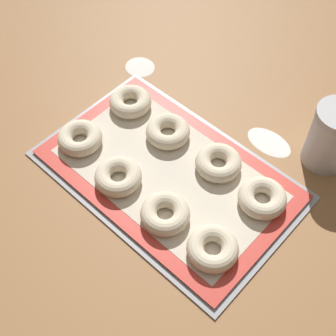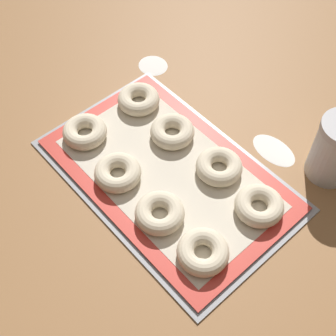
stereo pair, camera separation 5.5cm
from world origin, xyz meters
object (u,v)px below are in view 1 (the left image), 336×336
at_px(baking_tray, 168,175).
at_px(bagel_back_mid_left, 168,131).
at_px(bagel_front_mid_right, 165,213).
at_px(bagel_back_far_right, 262,198).
at_px(bagel_back_mid_right, 218,163).
at_px(bagel_front_far_right, 213,248).
at_px(flour_canister, 331,137).
at_px(bagel_front_mid_left, 118,177).
at_px(bagel_front_far_left, 80,138).
at_px(bagel_back_far_left, 130,102).

relative_size(baking_tray, bagel_back_mid_left, 5.49).
relative_size(bagel_front_mid_right, bagel_back_far_right, 1.00).
bearing_deg(bagel_back_mid_right, bagel_back_mid_left, -176.27).
bearing_deg(bagel_front_mid_right, baking_tray, 129.85).
height_order(bagel_front_far_right, flour_canister, flour_canister).
relative_size(baking_tray, bagel_front_far_right, 5.49).
xyz_separation_m(bagel_front_mid_left, bagel_back_mid_right, (0.13, 0.17, 0.00)).
bearing_deg(bagel_front_far_left, bagel_front_far_right, -1.13).
bearing_deg(bagel_front_mid_left, bagel_back_far_left, 128.69).
bearing_deg(baking_tray, bagel_front_far_right, -23.05).
height_order(bagel_front_mid_left, flour_canister, flour_canister).
relative_size(baking_tray, flour_canister, 3.63).
bearing_deg(baking_tray, bagel_back_far_left, 157.46).
distance_m(bagel_front_mid_right, bagel_back_far_right, 0.20).
distance_m(bagel_front_mid_right, flour_canister, 0.38).
height_order(bagel_front_mid_left, bagel_back_far_right, same).
relative_size(bagel_back_far_left, bagel_back_mid_left, 1.00).
bearing_deg(bagel_back_mid_right, bagel_front_far_left, -149.88).
xyz_separation_m(bagel_back_mid_left, flour_canister, (0.28, 0.19, 0.05)).
relative_size(bagel_front_mid_left, bagel_back_far_right, 1.00).
bearing_deg(bagel_front_far_left, bagel_front_mid_right, -2.70).
xyz_separation_m(bagel_front_far_right, bagel_back_far_left, (-0.38, 0.16, 0.00)).
relative_size(bagel_back_mid_right, bagel_back_far_right, 1.00).
height_order(bagel_back_far_left, bagel_back_mid_left, same).
relative_size(bagel_back_far_right, flour_canister, 0.66).
height_order(bagel_front_mid_left, bagel_back_mid_left, same).
bearing_deg(bagel_front_far_left, baking_tray, 20.01).
xyz_separation_m(bagel_front_far_left, bagel_front_mid_right, (0.26, -0.01, 0.00)).
xyz_separation_m(bagel_front_mid_left, bagel_back_far_left, (-0.13, 0.16, 0.00)).
bearing_deg(bagel_front_mid_left, bagel_back_mid_right, 52.43).
bearing_deg(bagel_back_mid_right, bagel_front_mid_left, -127.57).
xyz_separation_m(bagel_back_far_left, bagel_back_far_right, (0.38, -0.01, 0.00)).
bearing_deg(bagel_back_far_left, bagel_front_far_left, -91.13).
height_order(bagel_front_far_left, bagel_front_mid_left, same).
relative_size(baking_tray, bagel_back_mid_right, 5.49).
xyz_separation_m(bagel_front_far_left, bagel_back_mid_right, (0.26, 0.15, 0.00)).
height_order(bagel_front_far_left, bagel_back_far_right, same).
relative_size(bagel_front_far_right, bagel_back_far_left, 1.00).
xyz_separation_m(bagel_front_mid_left, flour_canister, (0.28, 0.35, 0.05)).
bearing_deg(bagel_back_mid_left, baking_tray, -47.12).
distance_m(baking_tray, bagel_back_far_left, 0.21).
relative_size(bagel_back_far_left, flour_canister, 0.66).
distance_m(bagel_front_far_right, flour_canister, 0.34).
xyz_separation_m(bagel_front_mid_left, bagel_back_far_right, (0.25, 0.16, 0.00)).
relative_size(bagel_front_mid_left, bagel_back_mid_right, 1.00).
bearing_deg(bagel_front_mid_left, flour_canister, 51.42).
bearing_deg(bagel_front_mid_right, bagel_front_mid_left, -179.36).
bearing_deg(bagel_front_far_right, flour_canister, 84.79).
height_order(bagel_back_far_right, flour_canister, flour_canister).
bearing_deg(bagel_back_mid_right, bagel_back_far_left, -179.60).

